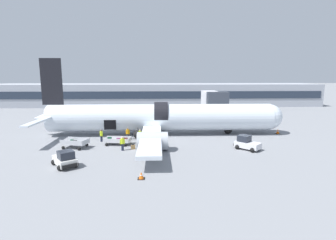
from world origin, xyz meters
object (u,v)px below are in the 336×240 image
Objects in this scene: baggage_cart_queued at (76,143)px; baggage_tug_lead at (247,143)px; airplane at (158,118)px; baggage_cart_loading at (118,141)px; baggage_tug_mid at (65,159)px; ground_crew_supervisor at (122,143)px; suitcase_on_tarmac_upright at (133,147)px; ground_crew_loader_b at (140,136)px; ground_crew_loader_a at (128,133)px; ground_crew_driver at (101,135)px; ground_crew_helper at (142,139)px.

baggage_tug_lead is at bearing -3.94° from baggage_cart_queued.
baggage_tug_lead is at bearing -38.61° from airplane.
baggage_cart_loading is 1.07× the size of baggage_cart_queued.
baggage_tug_mid is 7.31m from ground_crew_supervisor.
baggage_cart_queued is at bearing 172.96° from suitcase_on_tarmac_upright.
ground_crew_supervisor is at bearing 47.64° from baggage_tug_mid.
baggage_tug_mid reaches higher than baggage_cart_queued.
baggage_tug_mid is at bearing -126.27° from ground_crew_loader_b.
ground_crew_supervisor is at bearing -115.77° from ground_crew_loader_b.
airplane is 5.47m from ground_crew_loader_a.
ground_crew_supervisor reaches higher than suitcase_on_tarmac_upright.
baggage_tug_lead is 13.84m from suitcase_on_tarmac_upright.
airplane reaches higher than ground_crew_supervisor.
baggage_cart_queued is at bearing -145.04° from airplane.
ground_crew_loader_a is 5.47m from ground_crew_supervisor.
baggage_tug_mid is 11.45m from ground_crew_loader_b.
baggage_tug_mid is 1.98× the size of ground_crew_loader_b.
airplane is 8.02m from baggage_cart_loading.
baggage_cart_loading is 6.83× the size of suitcase_on_tarmac_upright.
ground_crew_loader_b is 5.29m from ground_crew_driver.
baggage_cart_loading is 3.02m from ground_crew_loader_b.
baggage_cart_queued is at bearing 167.31° from ground_crew_supervisor.
ground_crew_loader_a is at bearing 159.60° from baggage_tug_lead.
ground_crew_helper is (5.57, -2.18, -0.04)m from ground_crew_driver.
suitcase_on_tarmac_upright is at bearing -110.96° from airplane.
baggage_tug_lead is 4.96× the size of suitcase_on_tarmac_upright.
airplane is at bearing 69.04° from suitcase_on_tarmac_upright.
baggage_tug_mid is 5.38× the size of suitcase_on_tarmac_upright.
airplane is 8.89m from suitcase_on_tarmac_upright.
ground_crew_loader_b reaches higher than ground_crew_driver.
baggage_cart_queued is at bearing -145.27° from ground_crew_loader_a.
ground_crew_loader_b is at bearing 79.25° from suitcase_on_tarmac_upright.
airplane reaches higher than ground_crew_helper.
ground_crew_loader_b is at bearing 64.23° from ground_crew_supervisor.
suitcase_on_tarmac_upright is at bearing -46.83° from baggage_cart_loading.
baggage_tug_lead is 1.92× the size of ground_crew_driver.
baggage_tug_lead is 1.82× the size of ground_crew_loader_b.
baggage_cart_queued is 6.37× the size of suitcase_on_tarmac_upright.
baggage_tug_mid reaches higher than baggage_cart_loading.
baggage_cart_queued is (-10.22, -7.14, -1.97)m from airplane.
airplane is 23.78× the size of ground_crew_helper.
baggage_tug_mid is 0.84× the size of baggage_cart_queued.
ground_crew_helper reaches higher than suitcase_on_tarmac_upright.
ground_crew_helper is (-12.88, 2.30, 0.10)m from baggage_tug_lead.
ground_crew_driver reaches higher than baggage_cart_queued.
ground_crew_loader_a is 3.91m from ground_crew_helper.
suitcase_on_tarmac_upright is at bearing 20.58° from ground_crew_supervisor.
ground_crew_driver reaches higher than suitcase_on_tarmac_upright.
baggage_cart_loading is at bearing -33.37° from ground_crew_driver.
ground_crew_loader_a reaches higher than baggage_cart_loading.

